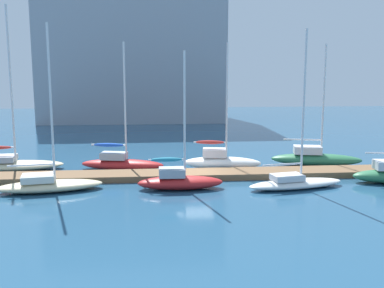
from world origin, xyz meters
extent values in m
plane|color=navy|center=(0.00, 0.00, 0.00)|extent=(120.00, 120.00, 0.00)
cube|color=brown|center=(0.00, 0.00, 0.21)|extent=(28.94, 2.33, 0.42)
ellipsoid|color=beige|center=(-13.27, 3.51, 0.33)|extent=(7.72, 2.89, 0.66)
cylinder|color=silver|center=(-12.89, 3.54, 6.24)|extent=(0.15, 0.15, 11.14)
ellipsoid|color=beige|center=(-9.08, -2.71, 0.32)|extent=(6.54, 3.03, 0.64)
cube|color=silver|center=(-9.70, -2.81, 0.85)|extent=(2.10, 1.71, 0.42)
cylinder|color=silver|center=(-8.77, -2.66, 5.30)|extent=(0.14, 0.14, 9.32)
cylinder|color=silver|center=(-10.07, -2.87, 1.67)|extent=(2.62, 0.55, 0.11)
ellipsoid|color=#B21E1E|center=(-5.09, 2.88, 0.39)|extent=(6.38, 2.86, 0.78)
cube|color=#9EA3AD|center=(-5.69, 3.01, 1.04)|extent=(2.05, 1.50, 0.51)
cylinder|color=silver|center=(-4.78, 2.82, 5.02)|extent=(0.14, 0.14, 8.47)
cylinder|color=silver|center=(-6.05, 3.08, 1.84)|extent=(2.56, 0.64, 0.11)
ellipsoid|color=blue|center=(-6.05, 3.08, 1.84)|extent=(2.36, 0.83, 0.28)
ellipsoid|color=#B21E1E|center=(-1.14, -2.89, 0.40)|extent=(5.27, 1.76, 0.80)
cube|color=#9EA3AD|center=(-1.67, -2.89, 1.06)|extent=(1.58, 1.23, 0.52)
cylinder|color=silver|center=(-0.88, -2.89, 4.60)|extent=(0.13, 0.13, 7.60)
cylinder|color=silver|center=(-1.99, -2.89, 1.86)|extent=(2.21, 0.11, 0.11)
ellipsoid|color=teal|center=(-1.99, -2.89, 1.86)|extent=(1.99, 0.37, 0.28)
ellipsoid|color=white|center=(2.30, 2.48, 0.46)|extent=(5.95, 2.58, 0.93)
cube|color=silver|center=(1.73, 2.56, 1.23)|extent=(1.89, 1.46, 0.60)
cylinder|color=silver|center=(2.58, 2.43, 5.08)|extent=(0.13, 0.13, 8.30)
cylinder|color=silver|center=(1.39, 2.62, 2.01)|extent=(2.40, 0.47, 0.11)
ellipsoid|color=#B72D28|center=(1.39, 2.62, 2.01)|extent=(2.20, 0.69, 0.28)
ellipsoid|color=white|center=(6.03, -3.33, 0.28)|extent=(6.47, 2.85, 0.55)
cube|color=silver|center=(5.41, -3.45, 0.73)|extent=(2.07, 1.52, 0.36)
cylinder|color=silver|center=(6.33, -3.27, 5.12)|extent=(0.14, 0.14, 9.13)
cylinder|color=silver|center=(5.04, -3.52, 1.56)|extent=(2.60, 0.61, 0.11)
ellipsoid|color=#2D7047|center=(9.75, 3.18, 0.45)|extent=(7.10, 3.20, 0.91)
cube|color=silver|center=(9.08, 3.33, 1.20)|extent=(2.28, 1.66, 0.59)
cylinder|color=silver|center=(10.08, 3.11, 5.05)|extent=(0.14, 0.14, 8.30)
cylinder|color=silver|center=(8.67, 3.41, 1.99)|extent=(2.85, 0.72, 0.11)
cylinder|color=silver|center=(12.02, -2.54, 1.98)|extent=(2.33, 0.37, 0.11)
sphere|color=yellow|center=(2.41, 6.02, 0.27)|extent=(0.53, 0.53, 0.53)
cube|color=#9399A3|center=(-5.55, 38.09, 10.50)|extent=(26.00, 13.74, 20.99)
camera|label=1|loc=(-2.76, -29.37, 7.16)|focal=41.40mm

